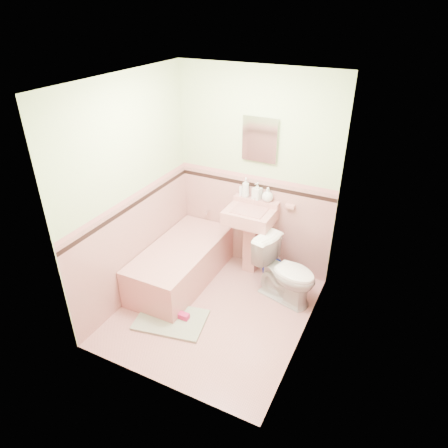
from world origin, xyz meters
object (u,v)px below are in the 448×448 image
at_px(sink, 249,242).
at_px(medicine_cabinet, 260,139).
at_px(soap_bottle_right, 268,194).
at_px(toilet, 286,272).
at_px(soap_bottle_mid, 257,191).
at_px(shoe, 182,316).
at_px(bathtub, 181,265).
at_px(bucket, 272,273).
at_px(soap_bottle_left, 246,187).

height_order(sink, medicine_cabinet, medicine_cabinet).
height_order(soap_bottle_right, toilet, soap_bottle_right).
relative_size(soap_bottle_mid, shoe, 1.37).
relative_size(bathtub, soap_bottle_mid, 7.06).
bearing_deg(sink, soap_bottle_right, 51.95).
height_order(toilet, bucket, toilet).
relative_size(sink, soap_bottle_mid, 4.25).
relative_size(soap_bottle_right, shoe, 1.12).
height_order(soap_bottle_left, soap_bottle_right, soap_bottle_left).
relative_size(sink, soap_bottle_left, 3.70).
height_order(bathtub, soap_bottle_right, soap_bottle_right).
distance_m(sink, toilet, 0.66).
bearing_deg(sink, soap_bottle_mid, 88.49).
bearing_deg(bucket, shoe, -120.31).
distance_m(soap_bottle_mid, bucket, 1.03).
bearing_deg(soap_bottle_left, toilet, -32.90).
xyz_separation_m(sink, bucket, (0.34, -0.06, -0.32)).
bearing_deg(soap_bottle_left, medicine_cabinet, 11.63).
bearing_deg(bathtub, sink, 37.93).
relative_size(soap_bottle_left, soap_bottle_mid, 1.15).
distance_m(soap_bottle_mid, toilet, 1.02).
xyz_separation_m(soap_bottle_left, toilet, (0.73, -0.47, -0.72)).
distance_m(bathtub, medicine_cabinet, 1.78).
bearing_deg(bucket, soap_bottle_left, 153.53).
bearing_deg(medicine_cabinet, soap_bottle_left, -168.37).
bearing_deg(sink, bucket, -10.49).
bearing_deg(medicine_cabinet, soap_bottle_right, -12.02).
bearing_deg(soap_bottle_left, soap_bottle_right, 0.00).
xyz_separation_m(soap_bottle_right, bucket, (0.20, -0.24, -0.92)).
xyz_separation_m(sink, soap_bottle_right, (0.14, 0.18, 0.60)).
xyz_separation_m(soap_bottle_right, toilet, (0.44, -0.47, -0.68)).
height_order(bathtub, sink, sink).
bearing_deg(bucket, sink, 169.51).
height_order(sink, shoe, sink).
relative_size(bathtub, medicine_cabinet, 3.16).
bearing_deg(medicine_cabinet, sink, -90.00).
relative_size(bathtub, shoe, 9.64).
xyz_separation_m(bucket, shoe, (-0.64, -1.09, -0.07)).
distance_m(sink, soap_bottle_mid, 0.65).
distance_m(medicine_cabinet, soap_bottle_right, 0.66).
bearing_deg(soap_bottle_mid, soap_bottle_left, 180.00).
relative_size(soap_bottle_left, shoe, 1.57).
distance_m(bathtub, toilet, 1.29).
relative_size(soap_bottle_left, soap_bottle_right, 1.40).
height_order(medicine_cabinet, bucket, medicine_cabinet).
xyz_separation_m(soap_bottle_left, shoe, (-0.15, -1.33, -1.03)).
relative_size(soap_bottle_right, bucket, 0.67).
height_order(sink, bucket, sink).
height_order(soap_bottle_mid, shoe, soap_bottle_mid).
height_order(medicine_cabinet, shoe, medicine_cabinet).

